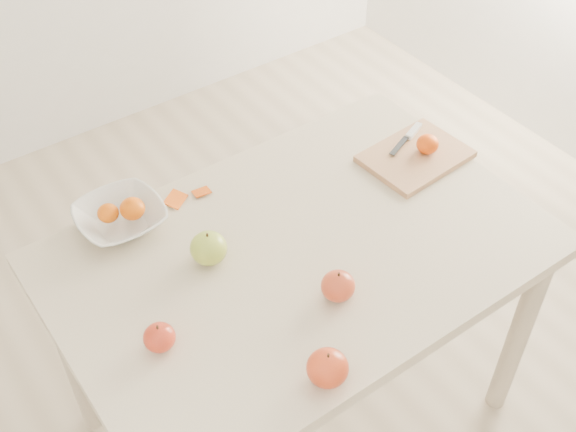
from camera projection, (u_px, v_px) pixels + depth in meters
ground at (297, 410)px, 2.29m from camera, size 3.50×3.50×0.00m
table at (299, 275)px, 1.84m from camera, size 1.20×0.80×0.75m
cutting_board at (415, 156)px, 2.02m from camera, size 0.30×0.23×0.02m
board_tangerine at (427, 144)px, 2.00m from camera, size 0.06×0.06×0.05m
fruit_bowl at (120, 218)px, 1.81m from camera, size 0.22×0.22×0.05m
bowl_tangerine_near at (108, 213)px, 1.79m from camera, size 0.05×0.05×0.05m
bowl_tangerine_far at (132, 209)px, 1.80m from camera, size 0.06×0.06×0.06m
orange_peel_a at (176, 200)px, 1.90m from camera, size 0.07×0.07×0.01m
orange_peel_b at (202, 193)px, 1.92m from camera, size 0.05×0.04×0.01m
paring_knife at (411, 133)px, 2.07m from camera, size 0.17×0.07×0.01m
apple_green at (209, 248)px, 1.72m from camera, size 0.09×0.09×0.08m
apple_red_e at (338, 286)px, 1.64m from camera, size 0.08×0.08×0.07m
apple_red_c at (328, 368)px, 1.47m from camera, size 0.09×0.09×0.08m
apple_red_d at (159, 337)px, 1.54m from camera, size 0.07×0.07×0.06m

